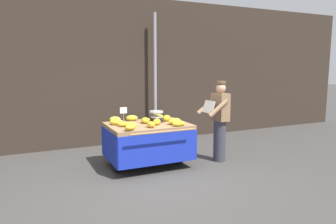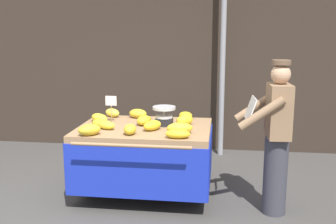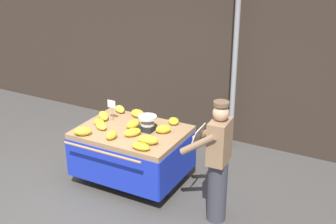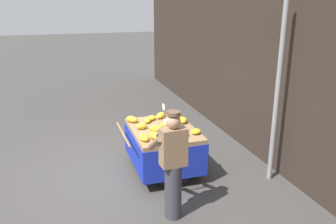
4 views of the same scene
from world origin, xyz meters
name	(u,v)px [view 1 (image 1 of 4)]	position (x,y,z in m)	size (l,w,h in m)	color
ground_plane	(155,179)	(0.00, 0.00, 0.00)	(60.00, 60.00, 0.00)	#423F3D
back_wall	(110,71)	(0.00, 2.98, 1.89)	(16.00, 0.24, 3.78)	#332821
street_pole	(155,79)	(1.09, 2.58, 1.69)	(0.09, 0.09, 3.37)	gray
banana_cart	(148,135)	(0.17, 0.77, 0.65)	(1.61, 1.39, 0.88)	#93704C
weighing_scale	(156,117)	(0.40, 0.86, 1.00)	(0.28, 0.28, 0.24)	black
price_sign	(123,112)	(-0.28, 0.92, 1.13)	(0.14, 0.01, 0.34)	#997A51
banana_bunch_0	(151,125)	(0.08, 0.37, 0.94)	(0.14, 0.20, 0.12)	gold
banana_bunch_1	(179,124)	(0.63, 0.29, 0.93)	(0.15, 0.27, 0.10)	gold
banana_bunch_2	(159,116)	(0.63, 1.26, 0.92)	(0.16, 0.21, 0.09)	gold
banana_bunch_3	(131,125)	(-0.25, 0.58, 0.93)	(0.13, 0.24, 0.10)	yellow
banana_bunch_4	(175,121)	(0.63, 0.48, 0.94)	(0.16, 0.29, 0.13)	gold
banana_bunch_5	(130,127)	(-0.35, 0.28, 0.94)	(0.16, 0.26, 0.13)	gold
banana_bunch_6	(167,118)	(0.65, 0.90, 0.94)	(0.14, 0.23, 0.13)	gold
banana_bunch_7	(145,120)	(0.15, 0.85, 0.94)	(0.17, 0.24, 0.12)	gold
banana_bunch_8	(157,122)	(0.30, 0.60, 0.94)	(0.15, 0.26, 0.12)	gold
banana_bunch_9	(116,122)	(-0.43, 0.90, 0.93)	(0.14, 0.29, 0.11)	yellow
banana_bunch_10	(123,124)	(-0.36, 0.69, 0.92)	(0.14, 0.21, 0.09)	gold
banana_bunch_11	(115,119)	(-0.36, 1.26, 0.93)	(0.14, 0.23, 0.11)	yellow
banana_bunch_12	(132,118)	(-0.01, 1.23, 0.94)	(0.17, 0.25, 0.12)	gold
vendor_person	(219,121)	(1.68, 0.46, 0.87)	(0.60, 0.54, 1.71)	#383842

